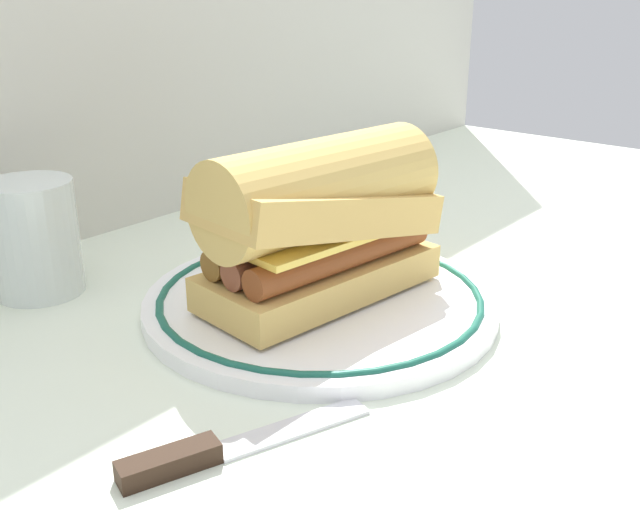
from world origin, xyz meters
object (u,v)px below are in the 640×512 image
Objects in this scene: plate at (320,301)px; drinking_glass at (35,246)px; butter_knife at (227,445)px; sausage_sandwich at (320,218)px.

drinking_glass reaches higher than plate.
drinking_glass is at bearing 78.74° from butter_knife.
sausage_sandwich reaches higher than butter_knife.
plate is 0.19m from butter_knife.
sausage_sandwich is 0.24m from drinking_glass.
plate is at bearing 24.23° from butter_knife.
drinking_glass is 0.29m from butter_knife.
drinking_glass is at bearing 120.82° from plate.
plate is at bearing -59.18° from drinking_glass.
butter_knife is (-0.17, -0.08, -0.07)m from sausage_sandwich.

